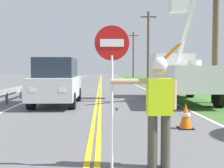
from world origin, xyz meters
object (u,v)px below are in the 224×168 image
utility_pole_far (133,54)px  traffic_cone_lead (186,116)px  stop_sign_paddle (112,64)px  oncoming_suv_nearest (57,81)px  flagger_worker (159,105)px  utility_pole_near (216,5)px  utility_bucket_truck (180,73)px  utility_pole_mid (148,46)px

utility_pole_far → traffic_cone_lead: (-3.50, -44.62, -3.99)m
stop_sign_paddle → oncoming_suv_nearest: size_ratio=0.51×
flagger_worker → oncoming_suv_nearest: 8.82m
utility_pole_near → utility_pole_far: 38.89m
stop_sign_paddle → traffic_cone_lead: bearing=55.0°
utility_bucket_truck → utility_pole_far: bearing=87.3°
utility_bucket_truck → traffic_cone_lead: utility_bucket_truck is taller
utility_pole_far → traffic_cone_lead: utility_pole_far is taller
stop_sign_paddle → utility_pole_mid: 28.71m
stop_sign_paddle → utility_pole_far: bearing=83.3°
flagger_worker → utility_pole_far: (4.85, 47.63, 3.28)m
utility_bucket_truck → utility_pole_mid: (1.35, 18.32, 2.84)m
utility_bucket_truck → utility_pole_mid: bearing=85.8°
stop_sign_paddle → oncoming_suv_nearest: stop_sign_paddle is taller
utility_pole_mid → traffic_cone_lead: size_ratio=11.63×
utility_pole_far → utility_pole_mid: bearing=-91.3°
oncoming_suv_nearest → utility_pole_far: (7.81, 39.33, 3.27)m
utility_pole_near → utility_bucket_truck: bearing=142.5°
utility_bucket_truck → traffic_cone_lead: bearing=-104.1°
flagger_worker → utility_pole_far: utility_pole_far is taller
stop_sign_paddle → oncoming_suv_nearest: bearing=104.7°
flagger_worker → utility_bucket_truck: 10.27m
traffic_cone_lead → oncoming_suv_nearest: bearing=129.2°
utility_pole_mid → utility_pole_far: (0.45, 19.52, 0.08)m
flagger_worker → oncoming_suv_nearest: bearing=109.6°
utility_pole_near → traffic_cone_lead: size_ratio=12.63×
flagger_worker → utility_bucket_truck: bearing=72.7°
flagger_worker → traffic_cone_lead: (1.35, 3.01, -0.71)m
oncoming_suv_nearest → utility_pole_far: size_ratio=0.56×
utility_pole_near → flagger_worker: bearing=-116.9°
flagger_worker → utility_pole_mid: utility_pole_mid is taller
utility_bucket_truck → traffic_cone_lead: size_ratio=9.79×
oncoming_suv_nearest → utility_pole_far: utility_pole_far is taller
flagger_worker → utility_pole_far: 47.99m
oncoming_suv_nearest → traffic_cone_lead: (4.31, -5.29, -0.72)m
flagger_worker → utility_bucket_truck: utility_bucket_truck is taller
utility_pole_far → flagger_worker: bearing=-95.8°
utility_pole_far → traffic_cone_lead: bearing=-94.5°
traffic_cone_lead → utility_pole_mid: bearing=83.1°
utility_pole_far → traffic_cone_lead: size_ratio=11.84×
utility_pole_far → traffic_cone_lead: 44.93m
flagger_worker → utility_bucket_truck: size_ratio=0.27×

